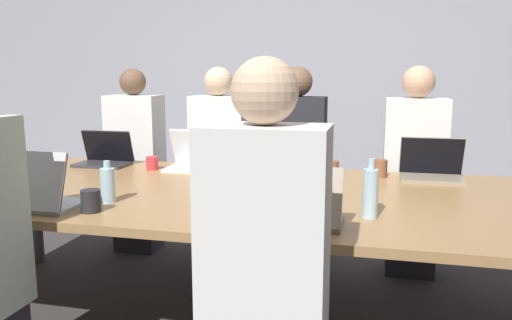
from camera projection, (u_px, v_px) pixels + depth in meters
The scene contains 21 objects.
curtain_wall at pixel (305, 70), 4.89m from camera, with size 12.00×0.06×2.80m.
conference_table at pixel (237, 200), 2.63m from camera, with size 3.70×1.46×0.75m.
laptop_near_left at pixel (36, 193), 2.25m from camera, with size 0.35×0.27×0.27m.
cup_near_left at pixel (91, 201), 2.21m from camera, with size 0.09×0.09×0.10m.
bottle_near_left at pixel (108, 184), 2.37m from camera, with size 0.07×0.07×0.20m.
laptop_far_right at pixel (431, 167), 2.90m from camera, with size 0.36×0.25×0.24m.
person_far_right at pixel (414, 176), 3.34m from camera, with size 0.40×0.24×1.41m.
cup_far_right at pixel (380, 168), 2.97m from camera, with size 0.08×0.08×0.10m.
laptop_far_midleft at pixel (196, 158), 3.21m from camera, with size 0.36×0.26×0.26m.
person_far_midleft at pixel (219, 166), 3.69m from camera, with size 0.40×0.24×1.41m.
cup_far_midleft at pixel (152, 163), 3.19m from camera, with size 0.08×0.08×0.08m.
laptop_far_left at pixel (105, 155), 3.36m from camera, with size 0.35×0.23×0.23m.
person_far_left at pixel (136, 164), 3.82m from camera, with size 0.40×0.24×1.40m.
laptop_near_midright at pixel (302, 209), 2.00m from camera, with size 0.32×0.25×0.25m.
person_near_midright at pixel (264, 285), 1.61m from camera, with size 0.40×0.24×1.41m.
bottle_near_midright at pixel (370, 193), 2.11m from camera, with size 0.06×0.06×0.26m.
laptop_far_center at pixel (289, 161), 3.07m from camera, with size 0.33×0.27×0.27m.
person_far_center at pixel (296, 169), 3.57m from camera, with size 0.40×0.24×1.41m.
cup_far_center at pixel (332, 169), 2.95m from camera, with size 0.08×0.08×0.10m.
stapler at pixel (303, 193), 2.47m from camera, with size 0.09×0.16×0.05m.
notebook at pixel (255, 188), 2.64m from camera, with size 0.20×0.18×0.02m.
Camera 1 is at (0.69, -2.46, 1.36)m, focal length 35.00 mm.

